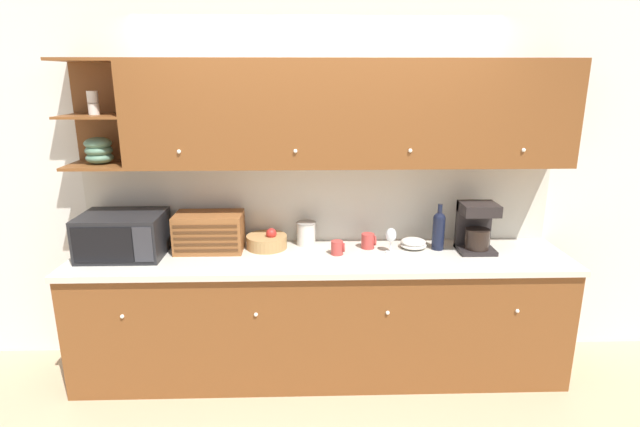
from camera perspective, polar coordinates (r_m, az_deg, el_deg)
The scene contains 15 objects.
ground_plane at distance 4.16m, azimuth -0.10°, elevation -14.92°, with size 24.00×24.00×0.00m, color tan.
wall_back at distance 3.70m, azimuth -0.12°, elevation 2.93°, with size 5.81×0.06×2.60m.
counter_unit at distance 3.66m, azimuth 0.05°, elevation -11.39°, with size 3.43×0.68×0.90m.
backsplash_panel at distance 3.69m, azimuth -0.10°, elevation 1.37°, with size 3.41×0.01×0.60m.
upper_cabinets at distance 3.42m, azimuth 2.75°, elevation 11.33°, with size 3.41×0.38×0.71m.
microwave at distance 3.68m, azimuth -21.58°, elevation -2.30°, with size 0.55×0.42×0.30m.
bread_box at distance 3.62m, azimuth -12.53°, elevation -2.08°, with size 0.47×0.29×0.27m.
fruit_basket at distance 3.62m, azimuth -6.08°, elevation -3.18°, with size 0.29×0.29×0.15m.
storage_canister at distance 3.65m, azimuth -1.59°, elevation -2.30°, with size 0.14×0.14×0.17m.
mug at distance 3.47m, azimuth 2.01°, elevation -3.93°, with size 0.10×0.08×0.10m.
mug_blue_second at distance 3.61m, azimuth 5.54°, elevation -3.14°, with size 0.11×0.09×0.11m.
wine_glass at distance 3.53m, azimuth 8.12°, elevation -2.56°, with size 0.07×0.07×0.18m.
bowl_stack_on_counter at distance 3.67m, azimuth 10.61°, elevation -3.37°, with size 0.19×0.19×0.07m.
wine_bottle at distance 3.64m, azimuth 13.41°, elevation -1.73°, with size 0.09×0.09×0.33m.
coffee_maker at distance 3.67m, azimuth 17.43°, elevation -1.44°, with size 0.25×0.22×0.35m.
Camera 1 is at (-0.10, -3.58, 2.11)m, focal length 28.00 mm.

